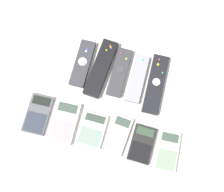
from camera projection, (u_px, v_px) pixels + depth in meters
ground_plane at (109, 107)px, 1.08m from camera, size 3.00×3.00×0.00m
remote_0 at (83, 63)px, 1.11m from camera, size 0.06×0.18×0.02m
remote_1 at (101, 68)px, 1.11m from camera, size 0.07×0.22×0.03m
remote_2 at (120, 72)px, 1.10m from camera, size 0.06×0.18×0.02m
remote_3 at (137, 79)px, 1.10m from camera, size 0.06×0.18×0.02m
remote_4 at (156, 84)px, 1.09m from camera, size 0.07×0.22×0.02m
calculator_0 at (38, 114)px, 1.06m from camera, size 0.08×0.14×0.01m
calculator_1 at (64, 122)px, 1.05m from camera, size 0.09×0.15×0.02m
calculator_2 at (92, 130)px, 1.05m from camera, size 0.09×0.12×0.01m
calculator_3 at (118, 135)px, 1.04m from camera, size 0.07×0.13×0.02m
calculator_4 at (142, 144)px, 1.04m from camera, size 0.07×0.12×0.02m
calculator_5 at (168, 151)px, 1.03m from camera, size 0.08×0.14×0.01m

